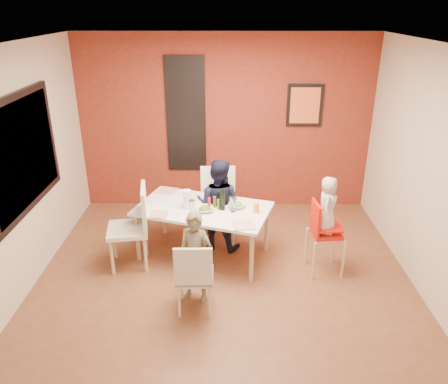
{
  "coord_description": "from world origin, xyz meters",
  "views": [
    {
      "loc": [
        0.04,
        -4.35,
        3.07
      ],
      "look_at": [
        0.0,
        0.3,
        1.05
      ],
      "focal_mm": 35.0,
      "sensor_mm": 36.0,
      "label": 1
    }
  ],
  "objects_px": {
    "paper_towel_roll": "(187,199)",
    "toddler": "(328,205)",
    "dining_table": "(203,212)",
    "chair_far": "(218,200)",
    "chair_left": "(135,223)",
    "high_chair": "(323,231)",
    "child_far": "(218,205)",
    "wine_bottle": "(222,200)",
    "chair_near": "(194,275)",
    "child_near": "(195,257)"
  },
  "relations": [
    {
      "from": "paper_towel_roll",
      "to": "toddler",
      "type": "bearing_deg",
      "value": -11.21
    },
    {
      "from": "dining_table",
      "to": "toddler",
      "type": "xyz_separation_m",
      "value": [
        1.48,
        -0.35,
        0.27
      ]
    },
    {
      "from": "chair_far",
      "to": "paper_towel_roll",
      "type": "distance_m",
      "value": 0.66
    },
    {
      "from": "chair_left",
      "to": "toddler",
      "type": "distance_m",
      "value": 2.33
    },
    {
      "from": "dining_table",
      "to": "chair_far",
      "type": "bearing_deg",
      "value": 68.78
    },
    {
      "from": "high_chair",
      "to": "paper_towel_roll",
      "type": "xyz_separation_m",
      "value": [
        -1.65,
        0.34,
        0.25
      ]
    },
    {
      "from": "child_far",
      "to": "dining_table",
      "type": "bearing_deg",
      "value": 66.73
    },
    {
      "from": "toddler",
      "to": "wine_bottle",
      "type": "xyz_separation_m",
      "value": [
        -1.24,
        0.29,
        -0.08
      ]
    },
    {
      "from": "toddler",
      "to": "paper_towel_roll",
      "type": "height_order",
      "value": "toddler"
    },
    {
      "from": "chair_far",
      "to": "paper_towel_roll",
      "type": "bearing_deg",
      "value": -130.3
    },
    {
      "from": "chair_near",
      "to": "toddler",
      "type": "height_order",
      "value": "toddler"
    },
    {
      "from": "chair_near",
      "to": "dining_table",
      "type": "bearing_deg",
      "value": -93.01
    },
    {
      "from": "chair_far",
      "to": "child_far",
      "type": "xyz_separation_m",
      "value": [
        0.0,
        -0.25,
        0.05
      ]
    },
    {
      "from": "chair_near",
      "to": "child_far",
      "type": "height_order",
      "value": "child_far"
    },
    {
      "from": "toddler",
      "to": "wine_bottle",
      "type": "height_order",
      "value": "toddler"
    },
    {
      "from": "dining_table",
      "to": "chair_left",
      "type": "distance_m",
      "value": 0.86
    },
    {
      "from": "dining_table",
      "to": "high_chair",
      "type": "height_order",
      "value": "high_chair"
    },
    {
      "from": "chair_near",
      "to": "toddler",
      "type": "xyz_separation_m",
      "value": [
        1.52,
        0.82,
        0.42
      ]
    },
    {
      "from": "child_near",
      "to": "toddler",
      "type": "xyz_separation_m",
      "value": [
        1.52,
        0.58,
        0.36
      ]
    },
    {
      "from": "child_far",
      "to": "paper_towel_roll",
      "type": "bearing_deg",
      "value": 49.24
    },
    {
      "from": "child_far",
      "to": "wine_bottle",
      "type": "distance_m",
      "value": 0.34
    },
    {
      "from": "dining_table",
      "to": "child_far",
      "type": "distance_m",
      "value": 0.29
    },
    {
      "from": "wine_bottle",
      "to": "child_near",
      "type": "bearing_deg",
      "value": -107.83
    },
    {
      "from": "child_far",
      "to": "chair_near",
      "type": "bearing_deg",
      "value": 98.16
    },
    {
      "from": "chair_left",
      "to": "toddler",
      "type": "relative_size",
      "value": 1.51
    },
    {
      "from": "chair_far",
      "to": "chair_left",
      "type": "relative_size",
      "value": 0.97
    },
    {
      "from": "toddler",
      "to": "wine_bottle",
      "type": "bearing_deg",
      "value": 94.29
    },
    {
      "from": "chair_far",
      "to": "wine_bottle",
      "type": "relative_size",
      "value": 4.02
    },
    {
      "from": "chair_far",
      "to": "toddler",
      "type": "distance_m",
      "value": 1.57
    },
    {
      "from": "chair_far",
      "to": "dining_table",
      "type": "bearing_deg",
      "value": -113.92
    },
    {
      "from": "dining_table",
      "to": "high_chair",
      "type": "relative_size",
      "value": 2.0
    },
    {
      "from": "chair_left",
      "to": "paper_towel_roll",
      "type": "xyz_separation_m",
      "value": [
        0.63,
        0.21,
        0.22
      ]
    },
    {
      "from": "chair_far",
      "to": "wine_bottle",
      "type": "bearing_deg",
      "value": -85.82
    },
    {
      "from": "chair_near",
      "to": "chair_far",
      "type": "height_order",
      "value": "chair_far"
    },
    {
      "from": "child_near",
      "to": "toddler",
      "type": "distance_m",
      "value": 1.67
    },
    {
      "from": "child_far",
      "to": "toddler",
      "type": "distance_m",
      "value": 1.44
    },
    {
      "from": "child_far",
      "to": "chair_left",
      "type": "bearing_deg",
      "value": 41.2
    },
    {
      "from": "chair_near",
      "to": "chair_left",
      "type": "bearing_deg",
      "value": -51.15
    },
    {
      "from": "child_far",
      "to": "chair_far",
      "type": "bearing_deg",
      "value": -71.82
    },
    {
      "from": "chair_left",
      "to": "child_near",
      "type": "distance_m",
      "value": 1.06
    },
    {
      "from": "chair_near",
      "to": "wine_bottle",
      "type": "distance_m",
      "value": 1.2
    },
    {
      "from": "chair_far",
      "to": "high_chair",
      "type": "height_order",
      "value": "chair_far"
    },
    {
      "from": "chair_far",
      "to": "paper_towel_roll",
      "type": "xyz_separation_m",
      "value": [
        -0.38,
        -0.49,
        0.24
      ]
    },
    {
      "from": "high_chair",
      "to": "wine_bottle",
      "type": "relative_size",
      "value": 3.65
    },
    {
      "from": "chair_near",
      "to": "high_chair",
      "type": "height_order",
      "value": "high_chair"
    },
    {
      "from": "toddler",
      "to": "wine_bottle",
      "type": "distance_m",
      "value": 1.27
    },
    {
      "from": "high_chair",
      "to": "chair_near",
      "type": "bearing_deg",
      "value": 113.08
    },
    {
      "from": "wine_bottle",
      "to": "paper_towel_roll",
      "type": "distance_m",
      "value": 0.44
    },
    {
      "from": "chair_near",
      "to": "child_far",
      "type": "relative_size",
      "value": 0.67
    },
    {
      "from": "high_chair",
      "to": "paper_towel_roll",
      "type": "distance_m",
      "value": 1.71
    }
  ]
}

